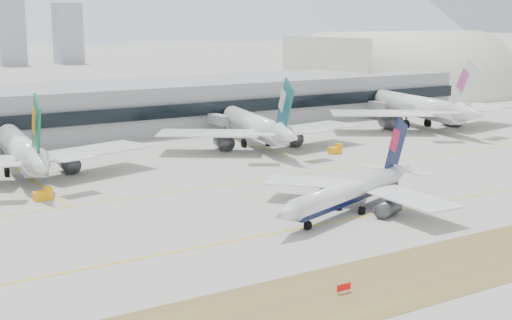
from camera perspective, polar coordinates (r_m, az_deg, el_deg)
ground at (r=127.65m, az=3.09°, el=-4.78°), size 3000.00×3000.00×0.00m
taxiing_airliner at (r=133.20m, az=7.75°, el=-2.48°), size 45.97×38.96×16.00m
widebody_eva at (r=170.16m, az=-18.16°, el=0.65°), size 59.05×58.08×21.15m
widebody_cathay at (r=198.46m, az=0.10°, el=2.66°), size 58.23×57.96×21.29m
widebody_china_air at (r=240.95m, az=12.95°, el=4.09°), size 67.20×66.76×24.47m
terminal at (r=227.99m, az=-13.83°, el=3.91°), size 280.00×43.10×15.00m
hangar at (r=327.71m, az=11.59°, el=4.84°), size 91.00×60.00×60.00m
hold_sign_left at (r=94.73m, az=7.04°, el=-10.07°), size 2.20×0.15×1.35m
gse_c at (r=190.44m, az=6.37°, el=0.82°), size 3.55×2.00×2.60m
gse_b at (r=146.93m, az=-16.65°, el=-2.69°), size 3.55×2.00×2.60m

